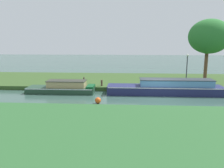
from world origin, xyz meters
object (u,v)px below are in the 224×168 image
mooring_post_near (102,83)px  mooring_post_far (84,82)px  navy_barge (167,88)px  willow_tree_left (210,37)px  forest_narrowboat (63,88)px  channel_buoy (98,100)px  lamp_post (187,66)px

mooring_post_near → mooring_post_far: size_ratio=0.71×
navy_barge → willow_tree_left: willow_tree_left is taller
forest_narrowboat → channel_buoy: forest_narrowboat is taller
lamp_post → mooring_post_far: bearing=-173.9°
lamp_post → mooring_post_near: 8.90m
navy_barge → mooring_post_near: bearing=166.7°
lamp_post → channel_buoy: lamp_post is taller
willow_tree_left → lamp_post: willow_tree_left is taller
navy_barge → willow_tree_left: bearing=48.7°
mooring_post_near → mooring_post_far: bearing=180.0°
lamp_post → channel_buoy: size_ratio=6.57×
lamp_post → mooring_post_near: size_ratio=5.26×
forest_narrowboat → mooring_post_far: size_ratio=7.49×
lamp_post → mooring_post_near: bearing=-172.6°
lamp_post → mooring_post_far: size_ratio=3.73×
willow_tree_left → channel_buoy: (-11.78, -10.04, -5.13)m
willow_tree_left → lamp_post: 5.94m
willow_tree_left → mooring_post_far: willow_tree_left is taller
mooring_post_far → navy_barge: bearing=-10.4°
forest_narrowboat → willow_tree_left: willow_tree_left is taller
willow_tree_left → mooring_post_near: bearing=-157.5°
channel_buoy → lamp_post: bearing=36.2°
mooring_post_near → channel_buoy: (0.25, -5.04, -0.46)m
mooring_post_far → mooring_post_near: bearing=0.0°
channel_buoy → willow_tree_left: bearing=40.4°
forest_narrowboat → channel_buoy: 5.20m
navy_barge → mooring_post_near: navy_barge is taller
navy_barge → forest_narrowboat: size_ratio=1.66×
mooring_post_far → lamp_post: bearing=6.1°
forest_narrowboat → mooring_post_far: (1.73, 1.49, 0.35)m
navy_barge → forest_narrowboat: bearing=180.0°
channel_buoy → mooring_post_far: bearing=112.3°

